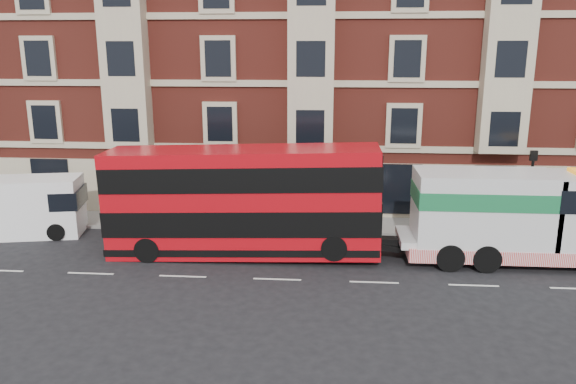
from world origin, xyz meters
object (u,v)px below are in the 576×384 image
object	(u,v)px
box_van	(23,207)
pedestrian	(16,202)
double_decker_bus	(243,200)
tow_truck	(514,215)

from	to	relation	value
box_van	pedestrian	distance (m)	3.18
double_decker_bus	pedestrian	bearing A→B (deg)	161.59
double_decker_bus	tow_truck	world-z (taller)	double_decker_bus
tow_truck	double_decker_bus	bearing A→B (deg)	-180.00
double_decker_bus	box_van	distance (m)	11.89
double_decker_bus	box_van	bearing A→B (deg)	170.31
pedestrian	box_van	bearing A→B (deg)	-24.33
tow_truck	pedestrian	world-z (taller)	tow_truck
box_van	double_decker_bus	bearing A→B (deg)	-20.90
box_van	tow_truck	bearing A→B (deg)	-16.01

